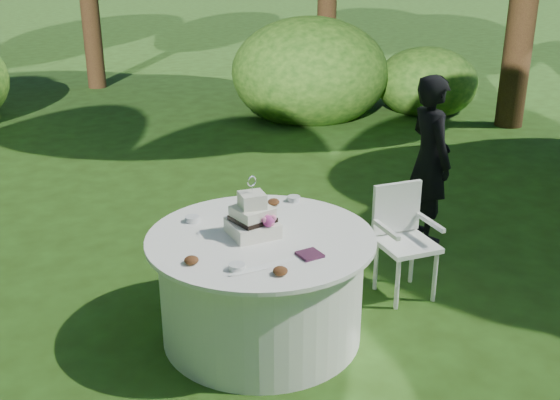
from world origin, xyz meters
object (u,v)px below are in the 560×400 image
object	(u,v)px
table	(261,286)
guest	(430,160)
cake	(253,219)
chair	(402,232)
napkins	(310,255)

from	to	relation	value
table	guest	bearing A→B (deg)	17.69
cake	chair	bearing A→B (deg)	-2.01
table	chair	world-z (taller)	chair
cake	guest	bearing A→B (deg)	16.38
napkins	cake	bearing A→B (deg)	108.49
napkins	cake	world-z (taller)	cake
guest	cake	size ratio (longest dim) A/B	3.68
napkins	chair	xyz separation A→B (m)	(1.13, 0.42, -0.26)
napkins	cake	distance (m)	0.50
guest	table	world-z (taller)	guest
guest	table	size ratio (longest dim) A/B	1.00
napkins	table	bearing A→B (deg)	105.79
napkins	guest	distance (m)	2.29
table	cake	world-z (taller)	cake
napkins	cake	size ratio (longest dim) A/B	0.33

